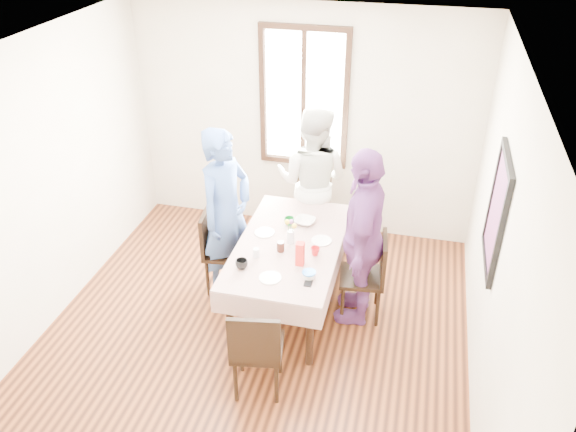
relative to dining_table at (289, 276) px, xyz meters
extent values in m
plane|color=black|center=(-0.22, -0.63, -0.38)|extent=(4.50, 4.50, 0.00)
plane|color=beige|center=(-0.22, 1.62, 0.98)|extent=(4.00, 0.00, 4.00)
plane|color=beige|center=(1.78, -0.63, 0.98)|extent=(0.00, 4.50, 4.50)
cube|color=black|center=(-0.22, 1.60, 1.27)|extent=(1.02, 0.06, 1.62)
cube|color=white|center=(-0.22, 1.61, 1.27)|extent=(0.90, 0.02, 1.50)
cube|color=red|center=(1.76, -0.33, 1.18)|extent=(0.04, 0.76, 0.96)
cube|color=black|center=(0.00, 0.00, 0.00)|extent=(0.86, 1.62, 0.75)
cube|color=#56150C|center=(0.00, 0.00, 0.38)|extent=(0.98, 1.74, 0.01)
cube|color=black|center=(-0.72, 0.15, 0.08)|extent=(0.47, 0.47, 0.91)
cube|color=black|center=(0.72, 0.05, 0.08)|extent=(0.47, 0.47, 0.91)
cube|color=black|center=(0.00, 1.12, 0.08)|extent=(0.48, 0.48, 0.91)
cube|color=black|center=(0.00, -1.12, 0.08)|extent=(0.49, 0.49, 0.91)
imported|color=#3C5C9C|center=(-0.70, 0.15, 0.53)|extent=(0.65, 0.78, 1.81)
imported|color=silver|center=(0.00, 1.10, 0.50)|extent=(0.92, 0.76, 1.75)
imported|color=#6E3778|center=(0.70, 0.05, 0.53)|extent=(0.45, 1.06, 1.81)
imported|color=black|center=(-0.32, -0.49, 0.43)|extent=(0.14, 0.14, 0.09)
imported|color=red|center=(0.28, -0.13, 0.43)|extent=(0.12, 0.12, 0.08)
imported|color=#0C7226|center=(-0.08, 0.34, 0.43)|extent=(0.13, 0.13, 0.08)
imported|color=white|center=(0.07, 0.39, 0.41)|extent=(0.24, 0.24, 0.05)
cube|color=red|center=(0.18, -0.31, 0.50)|extent=(0.07, 0.07, 0.23)
cylinder|color=white|center=(0.30, -0.49, 0.41)|extent=(0.11, 0.11, 0.05)
cylinder|color=black|center=(-0.05, -0.14, 0.44)|extent=(0.07, 0.07, 0.10)
cylinder|color=silver|center=(-0.25, -0.29, 0.43)|extent=(0.06, 0.06, 0.09)
cube|color=black|center=(0.31, -0.55, 0.39)|extent=(0.07, 0.14, 0.01)
cylinder|color=silver|center=(0.01, 0.02, 0.45)|extent=(0.07, 0.07, 0.14)
cylinder|color=white|center=(-0.28, 0.12, 0.39)|extent=(0.20, 0.20, 0.01)
cylinder|color=white|center=(0.29, 0.11, 0.39)|extent=(0.20, 0.20, 0.01)
cylinder|color=white|center=(-0.03, -0.58, 0.39)|extent=(0.20, 0.20, 0.01)
cylinder|color=blue|center=(0.30, -0.49, 0.45)|extent=(0.12, 0.12, 0.01)
camera|label=1|loc=(1.09, -4.51, 3.49)|focal=36.07mm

